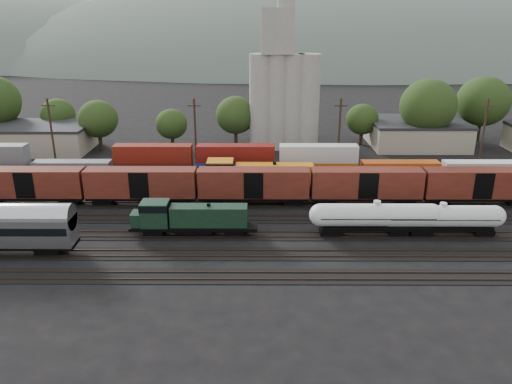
{
  "coord_description": "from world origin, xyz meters",
  "views": [
    {
      "loc": [
        -1.51,
        -59.47,
        25.15
      ],
      "look_at": [
        -1.78,
        2.0,
        3.0
      ],
      "focal_mm": 35.0,
      "sensor_mm": 36.0,
      "label": 1
    }
  ],
  "objects_px": {
    "orange_locomotive": "(253,176)",
    "grain_silo": "(283,90)",
    "green_locomotive": "(187,217)",
    "tank_car_a": "(376,216)"
  },
  "relations": [
    {
      "from": "tank_car_a",
      "to": "orange_locomotive",
      "type": "relative_size",
      "value": 0.84
    },
    {
      "from": "orange_locomotive",
      "to": "grain_silo",
      "type": "xyz_separation_m",
      "value": [
        5.6,
        26.0,
        8.58
      ]
    },
    {
      "from": "green_locomotive",
      "to": "tank_car_a",
      "type": "distance_m",
      "value": 22.4
    },
    {
      "from": "orange_locomotive",
      "to": "grain_silo",
      "type": "distance_m",
      "value": 27.95
    },
    {
      "from": "tank_car_a",
      "to": "grain_silo",
      "type": "height_order",
      "value": "grain_silo"
    },
    {
      "from": "green_locomotive",
      "to": "orange_locomotive",
      "type": "height_order",
      "value": "orange_locomotive"
    },
    {
      "from": "orange_locomotive",
      "to": "grain_silo",
      "type": "height_order",
      "value": "grain_silo"
    },
    {
      "from": "orange_locomotive",
      "to": "tank_car_a",
      "type": "bearing_deg",
      "value": -45.48
    },
    {
      "from": "green_locomotive",
      "to": "grain_silo",
      "type": "relative_size",
      "value": 0.52
    },
    {
      "from": "green_locomotive",
      "to": "orange_locomotive",
      "type": "relative_size",
      "value": 0.8
    }
  ]
}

